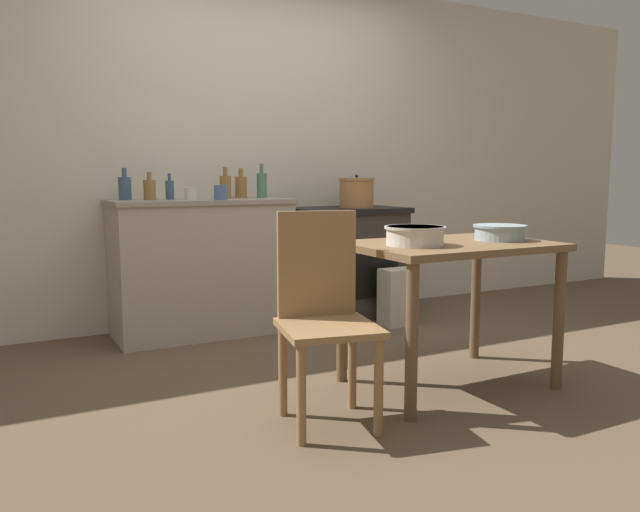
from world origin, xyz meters
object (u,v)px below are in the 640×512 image
flour_sack (398,297)px  bottle_center_left (150,189)px  bottle_mid_left (241,187)px  cup_mid_right (221,193)px  stove (346,262)px  bottle_left (225,186)px  cup_right (191,194)px  mixing_bowl_small (415,235)px  mixing_bowl_large (500,232)px  chair (324,312)px  work_table (450,265)px  bottle_center (125,188)px  stock_pot (356,193)px  bottle_far_left (262,185)px  bottle_center_right (170,189)px

flour_sack → bottle_center_left: 1.88m
bottle_mid_left → flour_sack: bearing=-28.5°
cup_mid_right → stove: bearing=11.0°
bottle_left → cup_right: 0.30m
stove → flour_sack: (0.18, -0.44, -0.22)m
mixing_bowl_small → bottle_mid_left: 1.79m
mixing_bowl_small → cup_right: size_ratio=3.65×
bottle_mid_left → cup_right: (-0.41, -0.14, -0.04)m
mixing_bowl_large → cup_mid_right: size_ratio=2.82×
mixing_bowl_small → chair: bearing=-171.6°
work_table → bottle_mid_left: 1.84m
flour_sack → cup_mid_right: (-1.24, 0.23, 0.76)m
bottle_mid_left → work_table: bearing=-75.1°
work_table → mixing_bowl_large: 0.34m
mixing_bowl_small → bottle_center: 2.05m
stock_pot → work_table: bearing=-104.3°
chair → cup_mid_right: size_ratio=9.44×
mixing_bowl_large → cup_right: cup_right is taller
mixing_bowl_large → cup_mid_right: cup_mid_right is taller
stock_pot → mixing_bowl_large: stock_pot is taller
flour_sack → stock_pot: stock_pot is taller
bottle_far_left → bottle_center_left: 0.81m
stock_pot → chair: bearing=-125.1°
work_table → bottle_left: size_ratio=4.65×
bottle_far_left → bottle_center_right: size_ratio=1.40×
chair → bottle_mid_left: 1.95m
flour_sack → mixing_bowl_small: bearing=-122.1°
work_table → bottle_left: (-0.59, 1.70, 0.38)m
work_table → stock_pot: size_ratio=3.73×
flour_sack → chair: bearing=-135.1°
mixing_bowl_large → cup_mid_right: (-1.01, 1.47, 0.18)m
bottle_center → flour_sack: bearing=-16.7°
bottle_mid_left → mixing_bowl_large: bearing=-66.8°
stove → mixing_bowl_large: bearing=-91.7°
flour_sack → cup_right: bearing=164.2°
work_table → bottle_center_right: 1.99m
work_table → bottle_center: (-1.26, 1.74, 0.37)m
chair → bottle_center_right: size_ratio=5.31×
work_table → bottle_center: bearing=126.0°
cup_mid_right → work_table: bearing=-63.4°
cup_mid_right → bottle_center: bearing=150.9°
stock_pot → bottle_mid_left: size_ratio=1.29×
mixing_bowl_large → bottle_center: bearing=131.4°
bottle_far_left → stove: bearing=-5.3°
mixing_bowl_large → bottle_center_right: bearing=126.7°
bottle_left → mixing_bowl_large: bearing=-62.8°
bottle_center → stock_pot: bearing=-5.2°
cup_mid_right → mixing_bowl_small: bearing=-72.1°
stove → bottle_center_right: bottle_center_right is taller
flour_sack → cup_right: 1.64m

